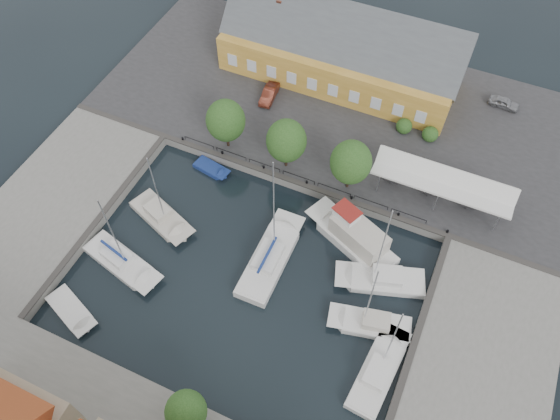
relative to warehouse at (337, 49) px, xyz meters
name	(u,v)px	position (x,y,z in m)	size (l,w,h in m)	color
ground	(255,265)	(2.60, -28.36, -4.43)	(140.00, 140.00, 0.00)	black
north_quay	(339,109)	(2.60, -5.36, -3.93)	(56.00, 26.00, 1.00)	#2D2D30
west_quay	(56,202)	(-19.40, -30.36, -3.93)	(12.00, 24.00, 1.00)	slate
east_quay	(478,374)	(24.60, -30.36, -3.93)	(12.00, 24.00, 1.00)	slate
quay_edge_fittings	(275,222)	(2.62, -23.61, -3.37)	(56.00, 24.72, 0.40)	#383533
warehouse	(337,49)	(0.00, 0.00, 0.00)	(28.56, 14.00, 9.55)	#BA872D
tent_canopy	(444,181)	(16.60, -13.86, -0.74)	(14.00, 4.00, 2.83)	white
quay_trees	(286,141)	(0.60, -16.36, 0.45)	(18.20, 4.20, 6.30)	black
car_silver	(504,103)	(20.13, 2.42, -2.83)	(1.42, 3.54, 1.21)	#94969B
car_red	(269,94)	(-5.47, -7.61, -2.76)	(1.41, 4.03, 1.33)	#582014
center_sailboat	(270,259)	(3.80, -27.35, -4.07)	(3.30, 10.60, 14.17)	white
trawler	(354,238)	(10.45, -22.08, -3.41)	(10.52, 6.87, 5.00)	white
east_boat_a	(382,280)	(14.40, -25.03, -4.17)	(8.87, 5.30, 12.02)	white
east_boat_b	(371,325)	(14.94, -29.70, -4.17)	(7.79, 4.02, 10.37)	white
east_boat_c	(378,373)	(16.83, -33.67, -4.17)	(3.40, 8.73, 10.89)	white
west_boat_b	(161,217)	(-8.45, -27.41, -4.17)	(8.10, 5.17, 10.68)	beige
west_boat_d	(122,262)	(-9.15, -33.54, -4.16)	(9.06, 4.60, 11.69)	white
launch_sw	(72,311)	(-10.51, -39.69, -4.34)	(6.03, 4.01, 0.98)	white
launch_nw	(211,169)	(-6.94, -19.54, -4.34)	(4.36, 2.36, 0.88)	navy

